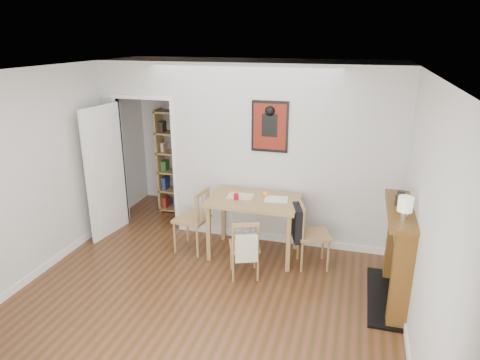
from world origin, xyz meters
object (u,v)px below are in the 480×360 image
(chair_right, at_px, (312,234))
(chair_front, at_px, (244,247))
(orange_fruit, at_px, (265,194))
(chair_left, at_px, (192,219))
(notebook, at_px, (276,199))
(ceramic_jar_b, at_px, (401,195))
(mantel_lamp, at_px, (405,205))
(dining_table, at_px, (254,206))
(ceramic_jar_a, at_px, (399,200))
(red_glass, at_px, (236,197))
(bookshelf, at_px, (180,163))
(fireplace, at_px, (399,253))

(chair_right, relative_size, chair_front, 1.10)
(chair_right, height_order, orange_fruit, orange_fruit)
(chair_left, xyz_separation_m, chair_right, (1.70, 0.01, -0.01))
(chair_front, xyz_separation_m, notebook, (0.27, 0.64, 0.44))
(chair_left, height_order, ceramic_jar_b, ceramic_jar_b)
(chair_left, distance_m, mantel_lamp, 2.94)
(dining_table, bearing_deg, ceramic_jar_b, -11.23)
(dining_table, relative_size, ceramic_jar_a, 10.01)
(notebook, bearing_deg, chair_left, -172.24)
(red_glass, bearing_deg, ceramic_jar_b, -7.69)
(mantel_lamp, bearing_deg, bookshelf, 148.44)
(fireplace, relative_size, ceramic_jar_a, 10.18)
(red_glass, distance_m, ceramic_jar_b, 2.10)
(chair_front, height_order, ceramic_jar_a, ceramic_jar_a)
(orange_fruit, bearing_deg, ceramic_jar_b, -16.00)
(mantel_lamp, height_order, ceramic_jar_a, mantel_lamp)
(chair_front, distance_m, orange_fruit, 0.85)
(orange_fruit, height_order, mantel_lamp, mantel_lamp)
(bookshelf, bearing_deg, chair_right, -27.69)
(chair_right, height_order, mantel_lamp, mantel_lamp)
(dining_table, bearing_deg, fireplace, -18.44)
(ceramic_jar_a, bearing_deg, dining_table, 163.28)
(chair_right, bearing_deg, chair_front, -148.32)
(mantel_lamp, xyz_separation_m, ceramic_jar_b, (0.01, 0.56, -0.10))
(chair_right, xyz_separation_m, bookshelf, (-2.42, 1.27, 0.43))
(orange_fruit, height_order, ceramic_jar_b, ceramic_jar_b)
(chair_left, distance_m, fireplace, 2.79)
(bookshelf, bearing_deg, ceramic_jar_a, -26.79)
(ceramic_jar_b, bearing_deg, notebook, 164.77)
(fireplace, height_order, ceramic_jar_a, ceramic_jar_a)
(dining_table, height_order, orange_fruit, orange_fruit)
(red_glass, distance_m, ceramic_jar_a, 2.10)
(ceramic_jar_a, bearing_deg, chair_right, 155.49)
(chair_front, height_order, mantel_lamp, mantel_lamp)
(orange_fruit, distance_m, mantel_lamp, 2.03)
(red_glass, relative_size, mantel_lamp, 0.36)
(chair_right, xyz_separation_m, ceramic_jar_a, (0.98, -0.45, 0.76))
(red_glass, bearing_deg, notebook, 14.77)
(red_glass, bearing_deg, mantel_lamp, -22.29)
(chair_front, distance_m, red_glass, 0.73)
(chair_left, distance_m, ceramic_jar_a, 2.81)
(chair_front, xyz_separation_m, bookshelf, (-1.62, 1.76, 0.48))
(orange_fruit, xyz_separation_m, ceramic_jar_b, (1.70, -0.49, 0.34))
(chair_left, relative_size, ceramic_jar_a, 7.68)
(chair_front, height_order, notebook, notebook)
(bookshelf, relative_size, notebook, 5.82)
(red_glass, height_order, mantel_lamp, mantel_lamp)
(bookshelf, relative_size, mantel_lamp, 7.42)
(orange_fruit, bearing_deg, notebook, -22.64)
(dining_table, distance_m, fireplace, 1.96)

